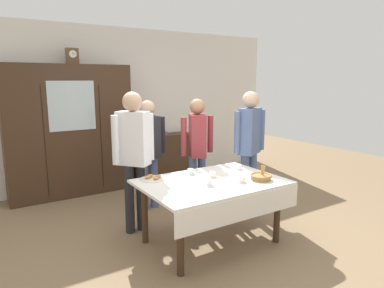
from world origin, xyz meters
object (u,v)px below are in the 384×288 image
object	(u,v)px
tea_cup_mid_right	(212,175)
tea_cup_center	(241,180)
tea_cup_mid_left	(239,168)
spoon_mid_left	(209,194)
person_near_right_end	(134,148)
wall_cabinet	(70,131)
book_stack	(162,133)
bread_basket	(261,177)
person_behind_table_right	(148,144)
person_by_cabinet	(249,140)
pastry_plate	(153,178)
dining_table	(213,190)
person_beside_shelf	(197,144)
tea_cup_front_edge	(209,183)
bookshelf_low	(163,156)
mantel_clock	(72,56)
tea_cup_near_right	(191,172)
spoon_mid_right	(184,197)

from	to	relation	value
tea_cup_mid_right	tea_cup_center	bearing A→B (deg)	-65.87
tea_cup_mid_left	spoon_mid_left	size ratio (longest dim) A/B	1.09
spoon_mid_left	person_near_right_end	xyz separation A→B (m)	(-0.32, 1.08, 0.30)
wall_cabinet	tea_cup_mid_right	bearing A→B (deg)	-67.98
book_stack	bread_basket	world-z (taller)	bread_basket
person_behind_table_right	person_by_cabinet	bearing A→B (deg)	-36.72
wall_cabinet	person_by_cabinet	bearing A→B (deg)	-47.37
pastry_plate	dining_table	bearing A→B (deg)	-39.34
person_beside_shelf	bread_basket	bearing A→B (deg)	-87.62
book_stack	dining_table	bearing A→B (deg)	-105.80
tea_cup_front_edge	bread_basket	distance (m)	0.62
wall_cabinet	bookshelf_low	xyz separation A→B (m)	(1.65, 0.05, -0.62)
bread_basket	spoon_mid_left	distance (m)	0.77
mantel_clock	tea_cup_mid_left	world-z (taller)	mantel_clock
person_near_right_end	person_behind_table_right	size ratio (longest dim) A/B	1.09
tea_cup_front_edge	bread_basket	bearing A→B (deg)	-12.95
bread_basket	person_by_cabinet	distance (m)	0.95
tea_cup_center	tea_cup_mid_left	bearing A→B (deg)	53.24
bread_basket	tea_cup_near_right	bearing A→B (deg)	130.51
wall_cabinet	person_by_cabinet	world-z (taller)	wall_cabinet
wall_cabinet	tea_cup_mid_left	distance (m)	2.78
tea_cup_front_edge	person_near_right_end	distance (m)	1.02
tea_cup_mid_left	person_by_cabinet	size ratio (longest dim) A/B	0.08
dining_table	tea_cup_center	distance (m)	0.33
tea_cup_near_right	spoon_mid_left	bearing A→B (deg)	-108.41
pastry_plate	spoon_mid_left	distance (m)	0.78
dining_table	spoon_mid_right	bearing A→B (deg)	-153.13
dining_table	tea_cup_mid_right	xyz separation A→B (m)	(0.09, 0.14, 0.12)
tea_cup_mid_left	spoon_mid_right	size ratio (longest dim) A/B	1.09
mantel_clock	person_behind_table_right	distance (m)	1.86
dining_table	tea_cup_mid_right	distance (m)	0.21
tea_cup_mid_right	pastry_plate	world-z (taller)	tea_cup_mid_right
bread_basket	person_behind_table_right	bearing A→B (deg)	110.99
tea_cup_center	tea_cup_front_edge	distance (m)	0.37
spoon_mid_left	spoon_mid_right	bearing A→B (deg)	171.33
tea_cup_front_edge	mantel_clock	bearing A→B (deg)	104.15
spoon_mid_right	person_near_right_end	world-z (taller)	person_near_right_end
tea_cup_center	wall_cabinet	bearing A→B (deg)	112.27
tea_cup_center	spoon_mid_right	distance (m)	0.78
person_by_cabinet	spoon_mid_left	bearing A→B (deg)	-146.31
tea_cup_center	person_beside_shelf	size ratio (longest dim) A/B	0.08
tea_cup_mid_left	person_beside_shelf	world-z (taller)	person_beside_shelf
spoon_mid_right	bread_basket	bearing A→B (deg)	2.35
mantel_clock	person_behind_table_right	bearing A→B (deg)	-61.28
wall_cabinet	tea_cup_near_right	size ratio (longest dim) A/B	15.79
bread_basket	pastry_plate	size ratio (longest dim) A/B	0.86
tea_cup_center	pastry_plate	bearing A→B (deg)	140.95
tea_cup_front_edge	tea_cup_near_right	xyz separation A→B (m)	(0.07, 0.48, 0.00)
spoon_mid_right	tea_cup_mid_right	bearing A→B (deg)	33.48
tea_cup_near_right	tea_cup_center	bearing A→B (deg)	-63.99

